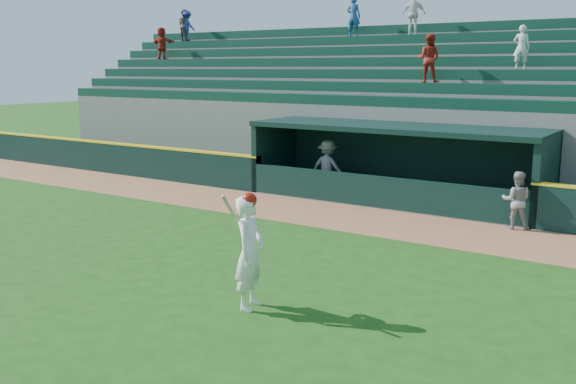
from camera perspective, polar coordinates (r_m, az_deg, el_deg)
name	(u,v)px	position (r m, az deg, el deg)	size (l,w,h in m)	color
ground	(248,260)	(14.43, -3.54, -6.09)	(120.00, 120.00, 0.00)	#1B4912
warning_track	(352,218)	(18.43, 5.70, -2.32)	(40.00, 3.00, 0.01)	#98603C
field_wall_left	(106,158)	(27.30, -15.87, 2.94)	(15.50, 0.30, 1.20)	black
wall_stripe_left	(105,143)	(27.22, -15.94, 4.25)	(15.50, 0.32, 0.06)	yellow
dugout_player_front	(516,200)	(18.04, 19.64, -0.69)	(0.76, 0.59, 1.55)	#979893
dugout_player_inside	(328,167)	(21.79, 3.54, 2.23)	(1.19, 0.68, 1.84)	#AAAAA5
dugout	(398,159)	(20.94, 9.77, 2.95)	(9.40, 2.80, 2.46)	slate
stands	(449,117)	(25.05, 14.14, 6.48)	(34.50, 6.25, 7.14)	slate
batter_at_plate	(250,251)	(11.40, -3.42, -5.26)	(0.66, 0.90, 2.12)	white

